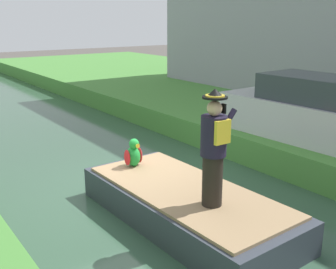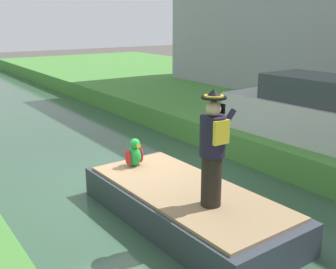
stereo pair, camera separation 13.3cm
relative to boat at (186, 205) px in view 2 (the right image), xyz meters
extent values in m
plane|color=#4C4742|center=(0.00, 1.90, -0.40)|extent=(80.00, 80.00, 0.00)
cube|color=#33513D|center=(0.00, 1.90, -0.35)|extent=(5.79, 48.00, 0.10)
cube|color=#333842|center=(0.00, 0.00, -0.02)|extent=(1.90, 4.24, 0.56)
cube|color=#997A56|center=(0.00, 0.00, 0.28)|extent=(1.75, 3.90, 0.05)
cylinder|color=black|center=(-0.06, -0.72, 0.72)|extent=(0.32, 0.32, 0.82)
cylinder|color=black|center=(-0.06, -0.72, 1.44)|extent=(0.40, 0.40, 0.62)
cube|color=gold|center=(-0.06, -0.91, 1.54)|extent=(0.28, 0.06, 0.36)
sphere|color=#DBA884|center=(-0.06, -0.72, 1.86)|extent=(0.23, 0.23, 0.23)
cylinder|color=black|center=(-0.06, -0.72, 2.03)|extent=(0.38, 0.38, 0.03)
cone|color=black|center=(-0.06, -0.72, 2.10)|extent=(0.26, 0.26, 0.12)
cylinder|color=gold|center=(-0.06, -0.72, 2.05)|extent=(0.29, 0.29, 0.02)
cylinder|color=black|center=(0.16, -0.76, 1.62)|extent=(0.38, 0.09, 0.43)
cube|color=black|center=(0.07, -0.78, 1.85)|extent=(0.03, 0.08, 0.15)
ellipsoid|color=green|center=(-0.13, 1.53, 0.51)|extent=(0.26, 0.32, 0.40)
sphere|color=green|center=(-0.13, 1.49, 0.78)|extent=(0.20, 0.20, 0.20)
cone|color=yellow|center=(-0.13, 1.39, 0.77)|extent=(0.09, 0.09, 0.09)
ellipsoid|color=red|center=(-0.27, 1.53, 0.51)|extent=(0.08, 0.20, 0.32)
ellipsoid|color=red|center=(0.01, 1.53, 0.51)|extent=(0.08, 0.20, 0.32)
cube|color=#B7B7BC|center=(4.21, 0.81, 0.83)|extent=(1.85, 4.06, 0.90)
cube|color=#2D333D|center=(4.21, 0.61, 1.58)|extent=(1.53, 2.25, 0.60)
camera|label=1|loc=(-4.13, -5.16, 3.15)|focal=44.17mm
camera|label=2|loc=(-4.02, -5.24, 3.15)|focal=44.17mm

